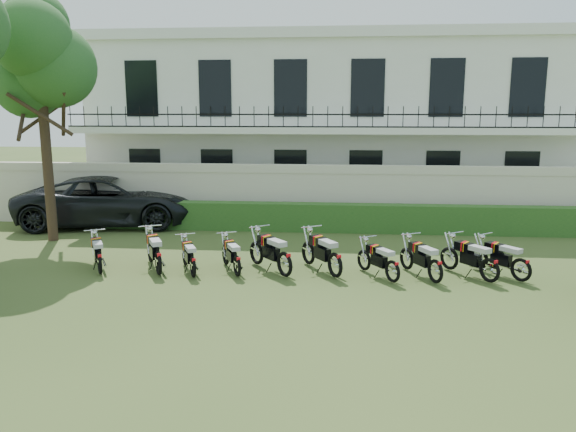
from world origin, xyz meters
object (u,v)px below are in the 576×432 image
Objects in this scene: motorcycle_5 at (335,259)px; motorcycle_8 at (490,264)px; motorcycle_4 at (285,258)px; motorcycle_7 at (436,265)px; motorcycle_2 at (193,262)px; suv at (111,201)px; tree_west_near at (40,57)px; motorcycle_9 at (522,264)px; motorcycle_0 at (99,258)px; motorcycle_1 at (158,257)px; motorcycle_3 at (237,261)px; motorcycle_6 at (393,266)px.

motorcycle_5 reaches higher than motorcycle_8.
motorcycle_7 is at bearing -41.89° from motorcycle_4.
motorcycle_2 is 0.24× the size of suv.
tree_west_near reaches higher than motorcycle_2.
motorcycle_8 is 13.73m from suv.
motorcycle_7 reaches higher than motorcycle_9.
motorcycle_0 is at bearing 144.91° from motorcycle_8.
motorcycle_1 is 8.44m from motorcycle_8.
tree_west_near is 4.85× the size of motorcycle_0.
motorcycle_0 is 1.00× the size of motorcycle_3.
motorcycle_7 is (3.79, -0.19, -0.04)m from motorcycle_4.
suv reaches higher than motorcycle_5.
motorcycle_2 is 0.89× the size of motorcycle_5.
motorcycle_5 reaches higher than motorcycle_1.
motorcycle_7 reaches higher than motorcycle_6.
motorcycle_3 is 7.19m from motorcycle_9.
motorcycle_1 is 7.08m from motorcycle_7.
motorcycle_4 is 1.02× the size of motorcycle_8.
motorcycle_4 is at bearing -23.56° from tree_west_near.
motorcycle_1 is 1.15× the size of motorcycle_2.
suv reaches higher than motorcycle_4.
motorcycle_0 is 6.17m from motorcycle_5.
motorcycle_8 is (2.41, 0.21, 0.04)m from motorcycle_6.
motorcycle_4 is 5.15m from motorcycle_8.
motorcycle_4 is at bearing 142.05° from motorcycle_6.
motorcycle_1 is at bearing 148.58° from motorcycle_2.
motorcycle_8 reaches higher than motorcycle_0.
motorcycle_7 is at bearing -17.35° from tree_west_near.
motorcycle_7 is (11.84, -3.70, -5.41)m from tree_west_near.
motorcycle_8 is 0.25× the size of suv.
suv reaches higher than motorcycle_9.
motorcycle_0 is 2.52m from motorcycle_2.
motorcycle_3 is (6.82, -3.59, -5.45)m from tree_west_near.
suv reaches higher than motorcycle_7.
motorcycle_7 is (8.66, 0.00, 0.02)m from motorcycle_0.
motorcycle_3 is (1.12, 0.18, 0.01)m from motorcycle_2.
motorcycle_9 is (9.25, 0.28, -0.03)m from motorcycle_1.
motorcycle_1 is 9.26m from motorcycle_9.
motorcycle_1 reaches higher than motorcycle_8.
motorcycle_5 is 4.66m from motorcycle_9.
motorcycle_3 is 2.53m from motorcycle_5.
motorcycle_7 is 1.37m from motorcycle_8.
motorcycle_3 is at bearing 144.63° from motorcycle_6.
motorcycle_0 is at bearing 153.41° from motorcycle_2.
motorcycle_0 is at bearing 154.25° from motorcycle_1.
suv is at bearing 112.01° from motorcycle_5.
motorcycle_6 is at bearing -24.94° from motorcycle_2.
motorcycle_2 is at bearing 145.70° from motorcycle_8.
motorcycle_8 is at bearing -39.21° from motorcycle_4.
motorcycle_0 is at bearing 143.23° from motorcycle_4.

